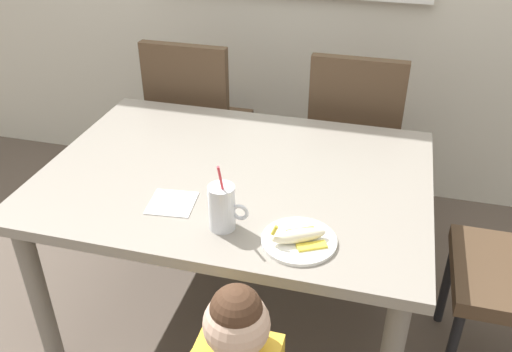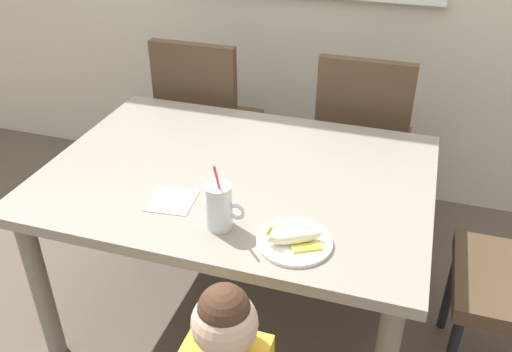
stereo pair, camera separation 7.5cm
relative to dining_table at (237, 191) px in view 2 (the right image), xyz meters
The scene contains 8 objects.
ground_plane 0.62m from the dining_table, ahead, with size 24.00×24.00×0.00m, color brown.
dining_table is the anchor object (origin of this frame).
dining_chair_left 0.85m from the dining_table, 120.67° to the left, with size 0.44×0.44×0.96m.
dining_chair_right 0.84m from the dining_table, 63.74° to the left, with size 0.44×0.45×0.96m.
milk_cup 0.37m from the dining_table, 79.78° to the right, with size 0.13×0.09×0.25m.
snack_plate 0.47m from the dining_table, 48.49° to the right, with size 0.23×0.23×0.01m, color white.
peeled_banana 0.48m from the dining_table, 49.06° to the right, with size 0.18×0.14×0.07m.
paper_napkin 0.30m from the dining_table, 120.20° to the right, with size 0.15×0.15×0.00m, color white.
Camera 2 is at (0.58, -1.61, 1.74)m, focal length 38.10 mm.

